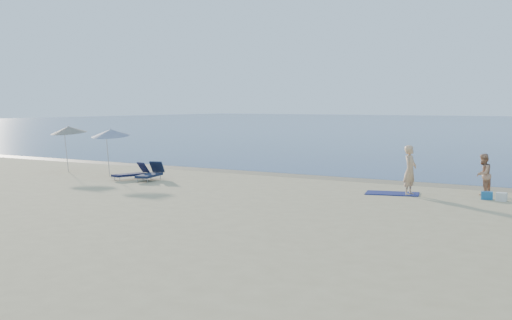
{
  "coord_description": "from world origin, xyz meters",
  "views": [
    {
      "loc": [
        11.26,
        -7.67,
        3.45
      ],
      "look_at": [
        -3.49,
        16.0,
        1.0
      ],
      "focal_mm": 45.0,
      "sensor_mm": 36.0,
      "label": 1
    }
  ],
  "objects_px": {
    "person_left": "(410,170)",
    "umbrella_near": "(111,133)",
    "person_right": "(483,174)",
    "blue_cooler": "(487,195)"
  },
  "relations": [
    {
      "from": "person_left",
      "to": "blue_cooler",
      "type": "distance_m",
      "value": 2.87
    },
    {
      "from": "person_right",
      "to": "person_left",
      "type": "bearing_deg",
      "value": -46.96
    },
    {
      "from": "person_left",
      "to": "umbrella_near",
      "type": "height_order",
      "value": "umbrella_near"
    },
    {
      "from": "person_left",
      "to": "umbrella_near",
      "type": "xyz_separation_m",
      "value": [
        -14.18,
        -1.31,
        1.13
      ]
    },
    {
      "from": "person_left",
      "to": "person_right",
      "type": "relative_size",
      "value": 1.2
    },
    {
      "from": "blue_cooler",
      "to": "umbrella_near",
      "type": "distance_m",
      "value": 17.11
    },
    {
      "from": "blue_cooler",
      "to": "umbrella_near",
      "type": "bearing_deg",
      "value": 172.66
    },
    {
      "from": "umbrella_near",
      "to": "person_left",
      "type": "bearing_deg",
      "value": -5.31
    },
    {
      "from": "blue_cooler",
      "to": "person_left",
      "type": "bearing_deg",
      "value": 175.74
    },
    {
      "from": "person_left",
      "to": "person_right",
      "type": "bearing_deg",
      "value": -54.81
    }
  ]
}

